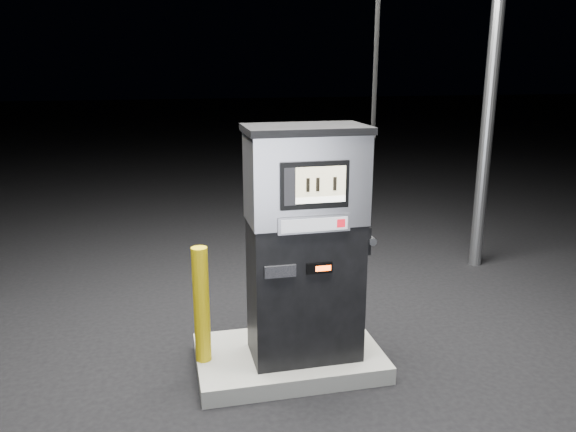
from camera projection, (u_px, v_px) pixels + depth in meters
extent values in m
plane|color=black|center=(289.00, 365.00, 4.97)|extent=(80.00, 80.00, 0.00)
cube|color=slate|center=(289.00, 358.00, 4.95)|extent=(1.60, 1.00, 0.15)
cylinder|color=gray|center=(490.00, 92.00, 6.90)|extent=(0.16, 0.16, 4.50)
cube|color=black|center=(304.00, 289.00, 4.73)|extent=(0.91, 0.53, 1.19)
cube|color=#B8B8C0|center=(305.00, 178.00, 4.48)|extent=(0.93, 0.55, 0.72)
cube|color=black|center=(306.00, 129.00, 4.37)|extent=(0.97, 0.59, 0.06)
cube|color=black|center=(315.00, 185.00, 4.22)|extent=(0.54, 0.03, 0.36)
cube|color=#C3B88D|center=(321.00, 182.00, 4.20)|extent=(0.39, 0.01, 0.23)
cube|color=white|center=(321.00, 200.00, 4.24)|extent=(0.39, 0.01, 0.05)
cube|color=#B8B8C0|center=(314.00, 224.00, 4.30)|extent=(0.57, 0.03, 0.13)
cube|color=#9FA1A7|center=(315.00, 225.00, 4.28)|extent=(0.53, 0.01, 0.10)
cube|color=red|center=(341.00, 223.00, 4.33)|extent=(0.07, 0.00, 0.07)
cube|color=black|center=(319.00, 268.00, 4.41)|extent=(0.21, 0.02, 0.09)
cube|color=#FB470C|center=(323.00, 268.00, 4.40)|extent=(0.12, 0.00, 0.04)
cube|color=black|center=(280.00, 271.00, 4.33)|extent=(0.25, 0.03, 0.10)
cube|color=black|center=(362.00, 239.00, 4.73)|extent=(0.10, 0.17, 0.24)
cylinder|color=gray|center=(369.00, 238.00, 4.74)|extent=(0.07, 0.21, 0.07)
cylinder|color=black|center=(377.00, 41.00, 4.27)|extent=(0.03, 0.03, 2.96)
cylinder|color=#C3A50A|center=(201.00, 305.00, 4.64)|extent=(0.17, 0.17, 1.00)
cylinder|color=#C3A50A|center=(349.00, 302.00, 4.95)|extent=(0.12, 0.12, 0.79)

